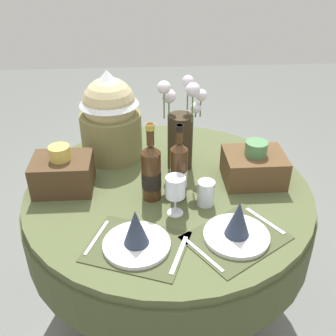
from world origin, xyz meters
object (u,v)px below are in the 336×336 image
place_setting_right (237,228)px  woven_basket_side_right (254,166)px  wine_glass_right (175,188)px  wine_bottle_centre (151,172)px  gift_tub_back_left (110,112)px  flower_vase (181,131)px  woven_basket_side_left (63,172)px  tumbler_near_left (206,193)px  wine_bottle_left (179,171)px  dining_table (168,214)px  place_setting_left (136,237)px

place_setting_right → woven_basket_side_right: bearing=68.1°
place_setting_right → wine_glass_right: bearing=142.5°
wine_bottle_centre → gift_tub_back_left: 0.42m
place_setting_right → wine_bottle_centre: (-0.30, 0.27, 0.08)m
flower_vase → wine_bottle_centre: 0.28m
wine_bottle_centre → gift_tub_back_left: bearing=115.7°
place_setting_right → woven_basket_side_left: (-0.67, 0.37, 0.03)m
place_setting_right → tumbler_near_left: (-0.08, 0.21, 0.01)m
wine_bottle_left → woven_basket_side_left: (-0.48, 0.10, -0.05)m
flower_vase → tumbler_near_left: bearing=-75.7°
flower_vase → woven_basket_side_right: 0.36m
flower_vase → dining_table: bearing=-110.8°
dining_table → tumbler_near_left: bearing=-41.7°
place_setting_left → wine_bottle_left: wine_bottle_left is taller
wine_bottle_left → place_setting_right: bearing=-55.0°
place_setting_right → wine_bottle_centre: bearing=137.4°
dining_table → wine_glass_right: bearing=-85.4°
flower_vase → wine_glass_right: 0.36m
dining_table → flower_vase: flower_vase is taller
dining_table → place_setting_left: size_ratio=3.06×
wine_bottle_left → tumbler_near_left: bearing=-27.0°
gift_tub_back_left → woven_basket_side_left: gift_tub_back_left is taller
gift_tub_back_left → woven_basket_side_left: 0.37m
woven_basket_side_right → dining_table: bearing=-174.2°
tumbler_near_left → woven_basket_side_left: 0.61m
dining_table → woven_basket_side_left: (-0.45, 0.03, 0.22)m
dining_table → wine_bottle_left: bearing=-63.3°
wine_glass_right → woven_basket_side_right: 0.43m
dining_table → wine_bottle_left: 0.28m
flower_vase → woven_basket_side_right: flower_vase is taller
dining_table → woven_basket_side_right: size_ratio=4.84×
woven_basket_side_right → wine_glass_right: bearing=-148.9°
dining_table → place_setting_right: (0.22, -0.34, 0.19)m
dining_table → wine_bottle_centre: (-0.07, -0.07, 0.27)m
flower_vase → wine_bottle_centre: size_ratio=1.28×
woven_basket_side_left → flower_vase: bearing=15.8°
place_setting_left → place_setting_right: 0.36m
wine_glass_right → gift_tub_back_left: (-0.27, 0.49, 0.10)m
place_setting_left → woven_basket_side_left: (-0.31, 0.39, 0.03)m
place_setting_left → tumbler_near_left: place_setting_left is taller
place_setting_left → woven_basket_side_right: (0.51, 0.40, 0.02)m
wine_bottle_left → wine_bottle_centre: bearing=176.9°
place_setting_left → wine_bottle_left: size_ratio=1.23×
wine_bottle_centre → wine_glass_right: bearing=-52.1°
dining_table → wine_bottle_left: (0.04, -0.07, 0.27)m
tumbler_near_left → woven_basket_side_left: (-0.59, 0.15, 0.02)m
tumbler_near_left → woven_basket_side_right: 0.29m
dining_table → place_setting_left: bearing=-110.6°
flower_vase → woven_basket_side_left: bearing=-164.2°
flower_vase → gift_tub_back_left: (-0.32, 0.13, 0.04)m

